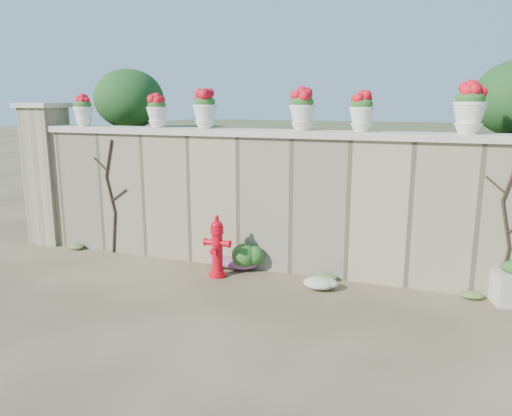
% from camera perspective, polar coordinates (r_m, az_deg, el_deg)
% --- Properties ---
extents(ground, '(80.00, 80.00, 0.00)m').
position_cam_1_polar(ground, '(6.22, -4.18, -11.69)').
color(ground, '#473923').
rests_on(ground, ground).
extents(stone_wall, '(8.00, 0.40, 2.00)m').
position_cam_1_polar(stone_wall, '(7.52, 1.41, 0.54)').
color(stone_wall, gray).
rests_on(stone_wall, ground).
extents(wall_cap, '(8.10, 0.52, 0.10)m').
position_cam_1_polar(wall_cap, '(7.38, 1.45, 8.55)').
color(wall_cap, beige).
rests_on(wall_cap, stone_wall).
extents(gate_pillar, '(0.72, 0.72, 2.48)m').
position_cam_1_polar(gate_pillar, '(9.64, -22.64, 3.72)').
color(gate_pillar, gray).
rests_on(gate_pillar, ground).
extents(raised_fill, '(9.00, 6.00, 2.00)m').
position_cam_1_polar(raised_fill, '(10.55, 7.10, 3.80)').
color(raised_fill, '#384C23').
rests_on(raised_fill, ground).
extents(back_shrub_left, '(1.30, 1.30, 1.10)m').
position_cam_1_polar(back_shrub_left, '(9.90, -14.32, 11.99)').
color(back_shrub_left, '#143814').
rests_on(back_shrub_left, raised_fill).
extents(vine_left, '(0.60, 0.04, 1.91)m').
position_cam_1_polar(vine_left, '(8.57, -16.24, 1.43)').
color(vine_left, black).
rests_on(vine_left, ground).
extents(vine_right, '(0.60, 0.04, 1.91)m').
position_cam_1_polar(vine_right, '(6.96, 26.74, -1.79)').
color(vine_right, black).
rests_on(vine_right, ground).
extents(fire_hydrant, '(0.39, 0.28, 0.91)m').
position_cam_1_polar(fire_hydrant, '(7.24, -4.47, -4.37)').
color(fire_hydrant, red).
rests_on(fire_hydrant, ground).
extents(green_shrub, '(0.59, 0.53, 0.56)m').
position_cam_1_polar(green_shrub, '(7.52, -0.63, -5.13)').
color(green_shrub, '#1E5119').
rests_on(green_shrub, ground).
extents(magenta_clump, '(0.79, 0.52, 0.21)m').
position_cam_1_polar(magenta_clump, '(7.68, -2.58, -6.13)').
color(magenta_clump, '#C828B3').
rests_on(magenta_clump, ground).
extents(white_flowers, '(0.56, 0.44, 0.20)m').
position_cam_1_polar(white_flowers, '(6.87, 7.58, -8.51)').
color(white_flowers, white).
rests_on(white_flowers, ground).
extents(urn_pot_0, '(0.33, 0.33, 0.51)m').
position_cam_1_polar(urn_pot_0, '(9.00, -19.14, 10.47)').
color(urn_pot_0, silver).
rests_on(urn_pot_0, wall_cap).
extents(urn_pot_1, '(0.33, 0.33, 0.52)m').
position_cam_1_polar(urn_pot_1, '(8.17, -11.24, 10.81)').
color(urn_pot_1, silver).
rests_on(urn_pot_1, wall_cap).
extents(urn_pot_2, '(0.37, 0.37, 0.58)m').
position_cam_1_polar(urn_pot_2, '(7.76, -5.86, 11.14)').
color(urn_pot_2, silver).
rests_on(urn_pot_2, wall_cap).
extents(urn_pot_3, '(0.37, 0.37, 0.57)m').
position_cam_1_polar(urn_pot_3, '(7.22, 5.31, 11.08)').
color(urn_pot_3, silver).
rests_on(urn_pot_3, wall_cap).
extents(urn_pot_4, '(0.34, 0.34, 0.53)m').
position_cam_1_polar(urn_pot_4, '(7.05, 12.00, 10.68)').
color(urn_pot_4, silver).
rests_on(urn_pot_4, wall_cap).
extents(urn_pot_5, '(0.41, 0.41, 0.65)m').
position_cam_1_polar(urn_pot_5, '(6.97, 23.23, 10.43)').
color(urn_pot_5, silver).
rests_on(urn_pot_5, wall_cap).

